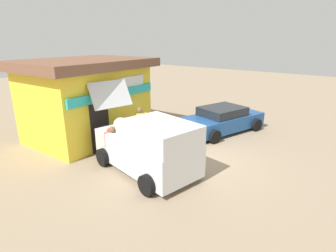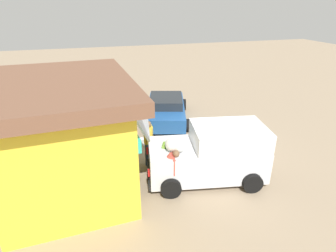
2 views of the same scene
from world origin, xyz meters
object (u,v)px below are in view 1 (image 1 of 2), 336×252
vendor_standing (140,124)px  customer_bending (110,140)px  storefront_bar (87,98)px  paint_bucket (163,134)px  delivery_van (148,146)px  unloaded_banana_pile (102,140)px  parked_sedan (222,120)px

vendor_standing → customer_bending: (-1.79, -0.22, -0.13)m
storefront_bar → paint_bucket: bearing=-53.7°
customer_bending → paint_bucket: customer_bending is taller
delivery_van → customer_bending: size_ratio=3.17×
unloaded_banana_pile → paint_bucket: unloaded_banana_pile is taller
customer_bending → unloaded_banana_pile: bearing=61.3°
parked_sedan → customer_bending: 5.88m
parked_sedan → customer_bending: customer_bending is taller
customer_bending → paint_bucket: bearing=3.2°
storefront_bar → paint_bucket: storefront_bar is taller
customer_bending → unloaded_banana_pile: size_ratio=1.64×
delivery_van → unloaded_banana_pile: delivery_van is taller
vendor_standing → unloaded_banana_pile: 1.84m
customer_bending → parked_sedan: bearing=-15.2°
vendor_standing → paint_bucket: bearing=-1.4°
delivery_van → unloaded_banana_pile: size_ratio=5.20×
delivery_van → parked_sedan: (5.35, 0.02, -0.35)m
parked_sedan → vendor_standing: vendor_standing is taller
delivery_van → parked_sedan: size_ratio=1.00×
paint_bucket → vendor_standing: bearing=178.6°
parked_sedan → unloaded_banana_pile: parked_sedan is taller
vendor_standing → customer_bending: bearing=-173.0°
storefront_bar → unloaded_banana_pile: bearing=-104.6°
delivery_van → customer_bending: delivery_van is taller
storefront_bar → delivery_van: storefront_bar is taller
delivery_van → parked_sedan: delivery_van is taller
parked_sedan → vendor_standing: (-3.88, 1.76, 0.40)m
unloaded_banana_pile → delivery_van: bearing=-100.2°
vendor_standing → storefront_bar: bearing=101.6°
storefront_bar → unloaded_banana_pile: 2.09m
storefront_bar → customer_bending: (-1.23, -2.93, -0.96)m
parked_sedan → vendor_standing: size_ratio=2.69×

